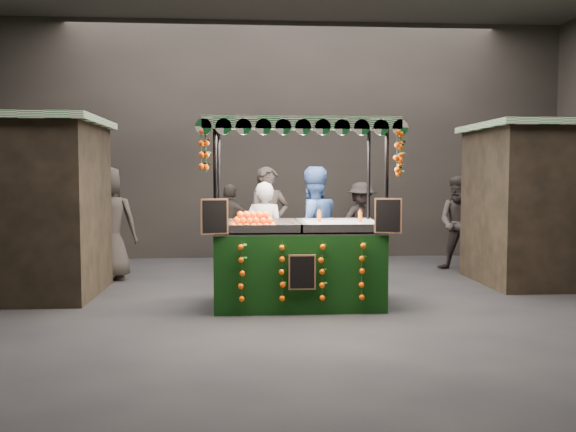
{
  "coord_description": "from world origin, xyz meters",
  "views": [
    {
      "loc": [
        -0.86,
        -8.41,
        1.78
      ],
      "look_at": [
        -0.23,
        0.42,
        1.19
      ],
      "focal_mm": 39.28,
      "sensor_mm": 36.0,
      "label": 1
    }
  ],
  "objects": [
    {
      "name": "vendor_grey",
      "position": [
        -0.54,
        1.08,
        0.83
      ],
      "size": [
        0.68,
        0.53,
        1.67
      ],
      "rotation": [
        0.0,
        0.0,
        2.9
      ],
      "color": "gray",
      "rests_on": "ground"
    },
    {
      "name": "ground",
      "position": [
        0.0,
        0.0,
        0.0
      ],
      "size": [
        12.0,
        12.0,
        0.0
      ],
      "primitive_type": "plane",
      "color": "black",
      "rests_on": "ground"
    },
    {
      "name": "neighbour_stall_right",
      "position": [
        4.4,
        1.5,
        1.31
      ],
      "size": [
        3.0,
        2.2,
        2.6
      ],
      "color": "black",
      "rests_on": "ground"
    },
    {
      "name": "shopper_1",
      "position": [
        3.13,
        2.86,
        0.88
      ],
      "size": [
        1.08,
        1.04,
        1.75
      ],
      "rotation": [
        0.0,
        0.0,
        -0.63
      ],
      "color": "#2A2422",
      "rests_on": "ground"
    },
    {
      "name": "shopper_2",
      "position": [
        -1.08,
        2.71,
        0.8
      ],
      "size": [
        1.02,
        0.69,
        1.6
      ],
      "rotation": [
        0.0,
        0.0,
        2.79
      ],
      "color": "#2C2623",
      "rests_on": "ground"
    },
    {
      "name": "market_hall",
      "position": [
        0.0,
        0.0,
        3.38
      ],
      "size": [
        12.1,
        10.1,
        5.05
      ],
      "color": "black",
      "rests_on": "ground"
    },
    {
      "name": "shopper_4",
      "position": [
        -3.12,
        2.28,
        0.96
      ],
      "size": [
        0.98,
        0.68,
        1.92
      ],
      "rotation": [
        0.0,
        0.0,
        3.21
      ],
      "color": "#2A2622",
      "rests_on": "ground"
    },
    {
      "name": "vendor_blue",
      "position": [
        0.18,
        1.04,
        0.95
      ],
      "size": [
        1.1,
        0.97,
        1.89
      ],
      "rotation": [
        0.0,
        0.0,
        3.46
      ],
      "color": "navy",
      "rests_on": "ground"
    },
    {
      "name": "juice_stall",
      "position": [
        -0.12,
        -0.03,
        0.77
      ],
      "size": [
        2.57,
        1.51,
        2.49
      ],
      "color": "black",
      "rests_on": "ground"
    },
    {
      "name": "shopper_3",
      "position": [
        1.56,
        4.31,
        0.81
      ],
      "size": [
        1.2,
        1.07,
        1.62
      ],
      "rotation": [
        0.0,
        0.0,
        0.58
      ],
      "color": "#2E2725",
      "rests_on": "ground"
    },
    {
      "name": "shopper_0",
      "position": [
        -0.44,
        1.93,
        0.95
      ],
      "size": [
        0.8,
        0.64,
        1.9
      ],
      "rotation": [
        0.0,
        0.0,
        0.29
      ],
      "color": "#2C2624",
      "rests_on": "ground"
    }
  ]
}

